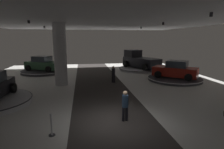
% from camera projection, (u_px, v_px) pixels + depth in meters
% --- Properties ---
extents(ground, '(24.00, 44.00, 0.06)m').
position_uv_depth(ground, '(114.00, 122.00, 9.47)').
color(ground, silver).
extents(ceiling_with_spotlights, '(24.00, 44.00, 0.39)m').
position_uv_depth(ceiling_with_spotlights, '(114.00, 7.00, 8.41)').
color(ceiling_with_spotlights, silver).
extents(column_left, '(1.11, 1.11, 5.50)m').
position_uv_depth(column_left, '(60.00, 54.00, 16.48)').
color(column_left, silver).
rests_on(column_left, ground).
extents(display_platform_deep_right, '(5.94, 5.94, 0.27)m').
position_uv_depth(display_platform_deep_right, '(141.00, 69.00, 24.99)').
color(display_platform_deep_right, '#B7B7BC').
rests_on(display_platform_deep_right, ground).
extents(pickup_truck_deep_right, '(4.35, 5.69, 2.30)m').
position_uv_depth(pickup_truck_deep_right, '(140.00, 61.00, 25.05)').
color(pickup_truck_deep_right, black).
rests_on(pickup_truck_deep_right, display_platform_deep_right).
extents(display_platform_deep_left, '(5.35, 5.35, 0.32)m').
position_uv_depth(display_platform_deep_left, '(44.00, 71.00, 22.93)').
color(display_platform_deep_left, '#333338').
rests_on(display_platform_deep_left, ground).
extents(display_car_deep_left, '(4.56, 3.59, 1.71)m').
position_uv_depth(display_car_deep_left, '(43.00, 64.00, 22.77)').
color(display_car_deep_left, '#2D5638').
rests_on(display_car_deep_left, display_platform_deep_left).
extents(display_platform_far_right, '(5.37, 5.37, 0.27)m').
position_uv_depth(display_platform_far_right, '(175.00, 79.00, 18.84)').
color(display_platform_far_right, '#333338').
rests_on(display_platform_far_right, ground).
extents(display_car_far_right, '(4.37, 4.08, 1.71)m').
position_uv_depth(display_car_far_right, '(175.00, 70.00, 18.65)').
color(display_car_far_right, maroon).
rests_on(display_car_far_right, display_platform_far_right).
extents(visitor_walking_near, '(0.32, 0.32, 1.59)m').
position_uv_depth(visitor_walking_near, '(113.00, 73.00, 17.67)').
color(visitor_walking_near, black).
rests_on(visitor_walking_near, ground).
extents(visitor_walking_far, '(0.32, 0.32, 1.59)m').
position_uv_depth(visitor_walking_far, '(125.00, 104.00, 9.38)').
color(visitor_walking_far, black).
rests_on(visitor_walking_far, ground).
extents(stanchion_a, '(0.28, 0.28, 1.01)m').
position_uv_depth(stanchion_a, '(52.00, 128.00, 8.03)').
color(stanchion_a, '#333338').
rests_on(stanchion_a, ground).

